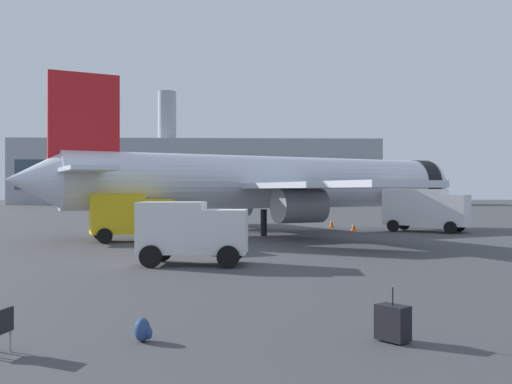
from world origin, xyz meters
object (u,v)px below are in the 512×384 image
Objects in this scene: safety_cone_mid at (332,223)px; traveller_backpack at (143,330)px; rolling_suitcase at (393,323)px; airplane_at_gate at (270,183)px; fuel_truck at (425,208)px; safety_cone_near at (354,226)px; cargo_van at (192,230)px; service_truck at (130,215)px.

safety_cone_mid is 38.19m from traveller_backpack.
rolling_suitcase is (-4.83, -37.08, 0.01)m from safety_cone_mid.
traveller_backpack is (-4.32, -30.73, -3.42)m from airplane_at_gate.
fuel_truck reaches higher than traveller_backpack.
safety_cone_mid is at bearing 75.05° from traveller_backpack.
airplane_at_gate is 7.40m from safety_cone_near.
airplane_at_gate is 19.10m from cargo_van.
traveller_backpack is at bearing 177.85° from rolling_suitcase.
rolling_suitcase is (-5.74, -32.40, 0.03)m from safety_cone_near.
rolling_suitcase is at bearing -68.09° from cargo_van.
airplane_at_gate is at bearing 38.41° from service_truck.
cargo_van is 13.45m from rolling_suitcase.
service_truck is at bearing 111.96° from rolling_suitcase.
service_truck is at bearing 100.98° from traveller_backpack.
fuel_truck reaches higher than cargo_van.
cargo_van is at bearing -67.99° from service_truck.
airplane_at_gate reaches higher than fuel_truck.
rolling_suitcase reaches higher than safety_cone_near.
cargo_van is 12.31m from traveller_backpack.
fuel_truck is at bearing 62.97° from traveller_backpack.
airplane_at_gate is at bearing -177.28° from fuel_truck.
rolling_suitcase is at bearing -97.41° from safety_cone_mid.
safety_cone_mid is 0.70× the size of rolling_suitcase.
service_truck is at bearing 112.01° from cargo_van.
safety_cone_mid is at bearing 48.06° from airplane_at_gate.
airplane_at_gate is at bearing -131.94° from safety_cone_mid.
safety_cone_mid is (9.83, 24.64, -1.07)m from cargo_van.
traveller_backpack is (-9.85, -36.89, -0.15)m from safety_cone_mid.
fuel_truck is 5.46m from safety_cone_near.
safety_cone_mid reaches higher than traveller_backpack.
traveller_backpack is at bearing -108.48° from safety_cone_near.
airplane_at_gate is at bearing 76.93° from cargo_van.
fuel_truck is at bearing 2.72° from airplane_at_gate.
fuel_truck is at bearing 70.84° from rolling_suitcase.
airplane_at_gate is 70.44× the size of traveller_backpack.
service_truck reaches higher than traveller_backpack.
traveller_backpack is (-15.96, -31.29, -1.54)m from fuel_truck.
airplane_at_gate is 43.97× the size of safety_cone_mid.
safety_cone_near is at bearing 79.95° from rolling_suitcase.
safety_cone_near is at bearing -78.94° from safety_cone_mid.
rolling_suitcase is at bearing -68.04° from service_truck.
safety_cone_mid is at bearing 101.06° from safety_cone_near.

